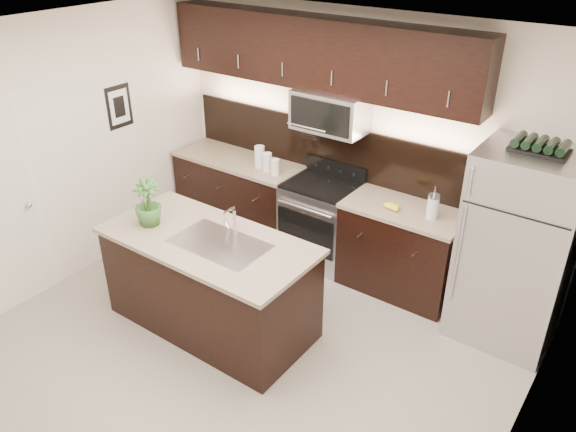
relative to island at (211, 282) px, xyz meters
The scene contains 12 objects.
ground 0.67m from the island, 15.81° to the right, with size 4.50×4.50×0.00m, color gray.
room_walls 1.28m from the island, 25.86° to the right, with size 4.52×4.02×2.71m.
counter_run 1.56m from the island, 90.12° to the left, with size 3.51×0.65×0.94m.
upper_fixtures 2.39m from the island, 89.22° to the left, with size 3.49×0.40×1.66m.
island is the anchor object (origin of this frame).
sink_faucet 0.51m from the island, ahead, with size 0.84×0.50×0.28m.
refrigerator 2.74m from the island, 33.70° to the left, with size 0.87×0.78×1.80m, color #B2B2B7.
wine_rack 3.04m from the island, 33.70° to the left, with size 0.45×0.28×0.10m.
plant 0.92m from the island, 169.60° to the right, with size 0.25×0.25×0.44m, color #2D5A24.
canisters 1.68m from the island, 108.70° to the left, with size 0.37×0.16×0.25m.
french_press 2.18m from the island, 46.16° to the left, with size 0.11×0.11×0.32m.
bananas 1.87m from the island, 55.32° to the left, with size 0.17×0.13×0.05m, color yellow.
Camera 1 is at (2.62, -2.90, 3.47)m, focal length 35.00 mm.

